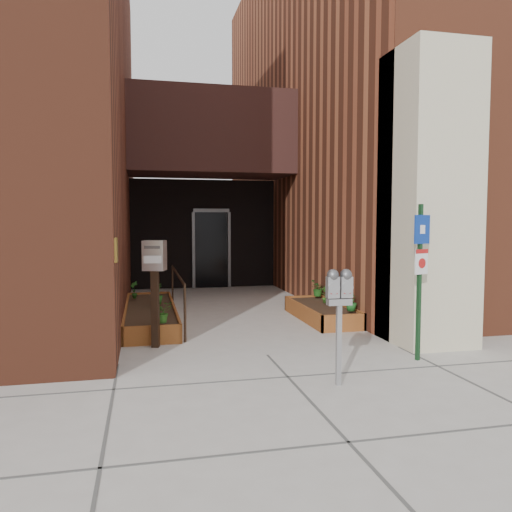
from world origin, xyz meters
TOP-DOWN VIEW (x-y plane):
  - ground at (0.00, 0.00)m, footprint 80.00×80.00m
  - architecture at (-0.18, 6.89)m, footprint 20.00×14.60m
  - planter_left at (-1.55, 2.70)m, footprint 0.90×3.60m
  - planter_right at (1.60, 2.20)m, footprint 0.80×2.20m
  - handrail at (-1.05, 2.65)m, footprint 0.04×3.34m
  - parking_meter at (0.48, -1.39)m, footprint 0.30×0.14m
  - sign_post at (1.90, -0.69)m, footprint 0.27×0.11m
  - payment_dropbox at (-1.50, 0.80)m, footprint 0.37×0.31m
  - shrub_left_a at (-1.39, 1.10)m, footprint 0.39×0.39m
  - shrub_left_b at (-1.44, 2.80)m, footprint 0.21×0.21m
  - shrub_left_c at (-1.43, 2.81)m, footprint 0.31×0.31m
  - shrub_left_d at (-1.85, 3.66)m, footprint 0.26×0.26m
  - shrub_right_a at (1.85, 1.40)m, footprint 0.25×0.25m
  - shrub_right_b at (1.71, 2.29)m, footprint 0.24×0.24m
  - shrub_right_c at (1.85, 3.10)m, footprint 0.42×0.42m

SIDE VIEW (x-z plane):
  - ground at x=0.00m, z-range 0.00..0.00m
  - planter_left at x=-1.55m, z-range -0.02..0.28m
  - planter_right at x=1.60m, z-range -0.02..0.28m
  - shrub_right_b at x=1.71m, z-range 0.30..0.62m
  - shrub_left_a at x=-1.39m, z-range 0.30..0.63m
  - shrub_left_b at x=-1.44m, z-range 0.30..0.63m
  - shrub_right_c at x=1.85m, z-range 0.30..0.63m
  - shrub_right_a at x=1.85m, z-range 0.30..0.64m
  - shrub_left_d at x=-1.85m, z-range 0.30..0.65m
  - shrub_left_c at x=-1.43m, z-range 0.30..0.70m
  - handrail at x=-1.05m, z-range 0.30..1.20m
  - parking_meter at x=0.48m, z-range 0.36..1.68m
  - payment_dropbox at x=-1.50m, z-range 0.35..1.92m
  - sign_post at x=1.90m, z-range 0.24..2.32m
  - architecture at x=-0.18m, z-range -0.02..9.98m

